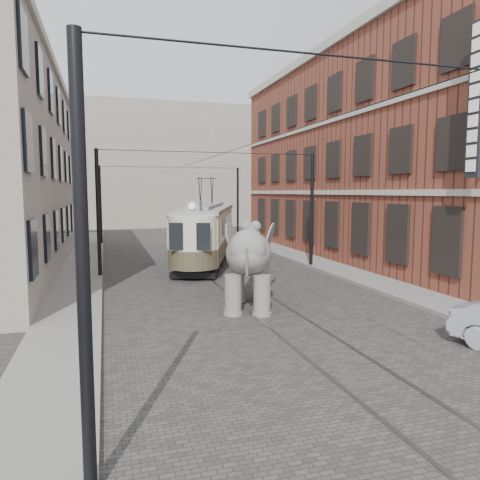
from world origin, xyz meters
name	(u,v)px	position (x,y,z in m)	size (l,w,h in m)	color
ground	(254,299)	(0.00, 0.00, 0.00)	(120.00, 120.00, 0.00)	#423F3D
tram_rails	(254,299)	(0.00, 0.00, 0.01)	(1.54, 80.00, 0.02)	slate
sidewalk_right	(391,288)	(6.00, 0.00, 0.07)	(2.00, 60.00, 0.15)	slate
sidewalk_left	(71,310)	(-6.50, 0.00, 0.07)	(2.00, 60.00, 0.15)	slate
brick_building	(377,160)	(11.00, 9.00, 6.00)	(8.00, 26.00, 12.00)	brown
distant_block	(149,167)	(0.00, 40.00, 7.00)	(28.00, 10.00, 14.00)	gray
catenary	(217,214)	(-0.20, 5.00, 3.00)	(11.00, 30.20, 6.00)	black
tram	(206,220)	(0.35, 9.90, 2.42)	(2.52, 12.21, 4.85)	beige
elephant	(249,266)	(-0.59, -1.23, 1.48)	(2.66, 4.83, 2.96)	slate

